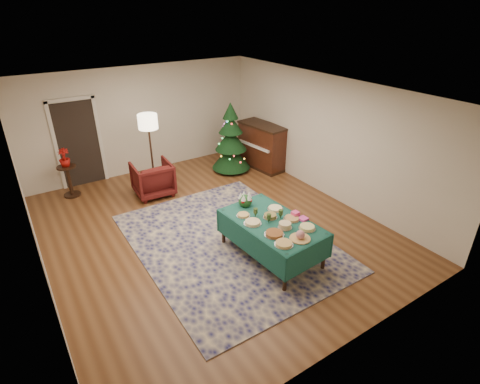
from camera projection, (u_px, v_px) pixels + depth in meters
room_shell at (208, 166)px, 6.92m from camera, size 7.00×7.00×7.00m
doorway at (78, 142)px, 8.85m from camera, size 1.08×0.04×2.16m
rug at (228, 242)px, 7.08m from camera, size 3.22×4.22×0.02m
buffet_table at (272, 228)px, 6.46m from camera, size 1.21×1.91×0.71m
platter_0 at (284, 244)px, 5.78m from camera, size 0.30×0.30×0.04m
platter_1 at (300, 236)px, 5.89m from camera, size 0.34×0.34×0.15m
platter_2 at (307, 227)px, 6.17m from camera, size 0.28×0.28×0.06m
platter_3 at (274, 234)px, 6.02m from camera, size 0.33×0.33×0.05m
platter_4 at (285, 225)px, 6.19m from camera, size 0.24×0.24×0.10m
platter_5 at (292, 218)px, 6.44m from camera, size 0.29×0.29×0.04m
platter_6 at (253, 222)px, 6.32m from camera, size 0.30×0.30×0.05m
platter_7 at (270, 216)px, 6.49m from camera, size 0.25×0.25×0.07m
platter_8 at (275, 208)px, 6.75m from camera, size 0.29×0.29×0.04m
platter_9 at (243, 215)px, 6.55m from camera, size 0.24×0.24×0.04m
goblet_0 at (256, 212)px, 6.49m from camera, size 0.08×0.08×0.17m
goblet_1 at (281, 214)px, 6.44m from camera, size 0.08×0.08×0.17m
goblet_2 at (269, 218)px, 6.32m from camera, size 0.08×0.08×0.17m
napkin_stack at (303, 219)px, 6.44m from camera, size 0.15×0.15×0.04m
gift_box at (295, 214)px, 6.52m from camera, size 0.12×0.12×0.09m
centerpiece at (245, 200)px, 6.83m from camera, size 0.26×0.26×0.29m
armchair at (153, 177)px, 8.64m from camera, size 0.89×0.84×0.87m
floor_lamp at (148, 126)px, 8.44m from camera, size 0.44×0.44×1.82m
side_table at (70, 181)px, 8.61m from camera, size 0.42×0.42×0.74m
potted_plant at (65, 161)px, 8.38m from camera, size 0.23×0.41×0.23m
christmas_tree at (231, 141)px, 9.70m from camera, size 1.27×1.27×1.83m
piano at (262, 146)px, 10.03m from camera, size 0.80×1.44×1.19m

